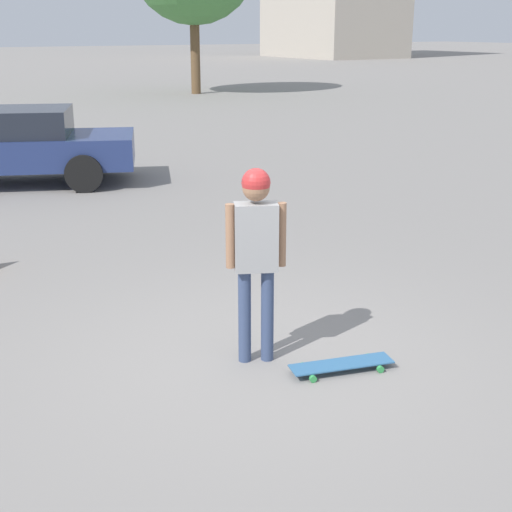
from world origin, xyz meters
TOP-DOWN VIEW (x-y plane):
  - ground_plane at (0.00, 0.00)m, footprint 220.00×220.00m
  - person at (0.00, 0.00)m, footprint 0.33×0.48m
  - skateboard at (-0.56, -0.53)m, footprint 0.43×0.93m
  - car_parked_near at (8.78, 0.23)m, footprint 3.38×4.96m

SIDE VIEW (x-z plane):
  - ground_plane at x=0.00m, z-range 0.00..0.00m
  - skateboard at x=-0.56m, z-range 0.02..0.10m
  - car_parked_near at x=8.78m, z-range 0.04..1.44m
  - person at x=0.00m, z-range 0.24..1.97m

